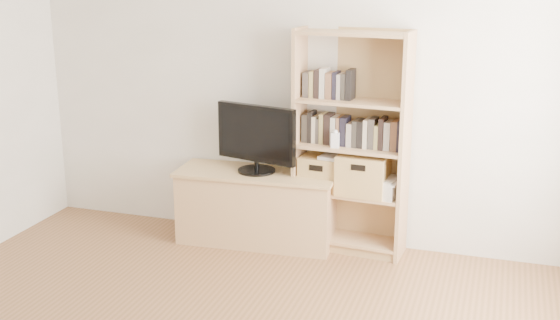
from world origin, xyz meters
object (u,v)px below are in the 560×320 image
at_px(bookshelf, 351,143).
at_px(basket_right, 363,174).
at_px(television, 256,138).
at_px(laptop, 341,157).
at_px(baby_monitor, 335,140).
at_px(basket_left, 322,172).
at_px(tv_stand, 257,208).

xyz_separation_m(bookshelf, basket_right, (0.10, -0.01, -0.23)).
bearing_deg(television, laptop, 19.30).
xyz_separation_m(television, baby_monitor, (0.63, -0.01, 0.04)).
height_order(basket_left, laptop, laptop).
bearing_deg(bookshelf, tv_stand, -169.65).
bearing_deg(baby_monitor, basket_right, 18.07).
xyz_separation_m(television, basket_left, (0.51, 0.09, -0.25)).
distance_m(tv_stand, bookshelf, 0.94).
bearing_deg(basket_left, bookshelf, 2.16).
distance_m(basket_left, basket_right, 0.33).
distance_m(tv_stand, basket_left, 0.61).
relative_size(bookshelf, basket_right, 4.64).
relative_size(bookshelf, television, 2.49).
bearing_deg(baby_monitor, laptop, 64.82).
height_order(bookshelf, basket_left, bookshelf).
bearing_deg(basket_left, baby_monitor, -33.20).
relative_size(television, basket_right, 1.86).
bearing_deg(bookshelf, baby_monitor, -135.00).
xyz_separation_m(tv_stand, basket_left, (0.51, 0.09, 0.32)).
distance_m(television, laptop, 0.68).
bearing_deg(bookshelf, laptop, -166.32).
xyz_separation_m(basket_left, laptop, (0.16, -0.02, 0.14)).
bearing_deg(basket_right, television, -172.41).
height_order(bookshelf, basket_right, bookshelf).
distance_m(television, baby_monitor, 0.63).
distance_m(tv_stand, basket_right, 0.91).
height_order(bookshelf, television, bookshelf).
bearing_deg(tv_stand, television, 176.42).
bearing_deg(tv_stand, basket_left, 6.54).
height_order(television, baby_monitor, television).
bearing_deg(laptop, basket_left, -179.01).
height_order(bookshelf, laptop, bookshelf).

